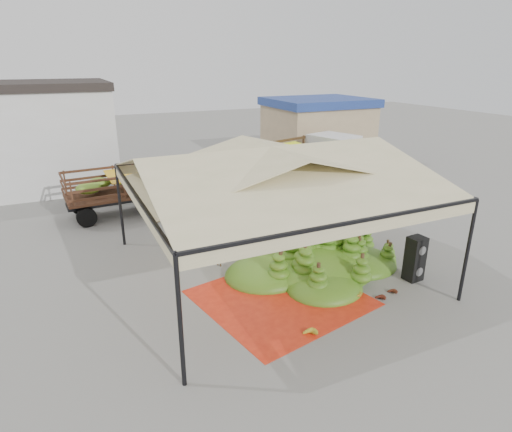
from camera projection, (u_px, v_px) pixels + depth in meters
name	position (u px, v px, depth m)	size (l,w,h in m)	color
ground	(270.00, 268.00, 13.97)	(90.00, 90.00, 0.00)	slate
canopy_tent	(271.00, 170.00, 12.83)	(8.10, 8.10, 4.00)	black
building_tan	(317.00, 130.00, 28.28)	(6.30, 5.30, 4.10)	tan
tarp_left	(281.00, 298.00, 12.24)	(4.24, 4.04, 0.01)	red
tarp_right	(290.00, 252.00, 15.18)	(3.69, 3.87, 0.01)	#D05B13
banana_heap	(318.00, 252.00, 13.64)	(6.00, 4.93, 1.29)	#367418
hand_yellow_a	(355.00, 293.00, 12.29)	(0.46, 0.38, 0.21)	#BF8A26
hand_yellow_b	(310.00, 333.00, 10.48)	(0.51, 0.41, 0.23)	gold
hand_red_a	(392.00, 292.00, 12.39)	(0.41, 0.33, 0.19)	#602A15
hand_red_b	(380.00, 298.00, 12.07)	(0.43, 0.35, 0.20)	#5C1B15
hand_green	(315.00, 285.00, 12.74)	(0.47, 0.38, 0.21)	#407E1A
hanging_bunches	(272.00, 199.00, 12.37)	(4.74, 0.24, 0.20)	#507618
speaker_stack	(415.00, 259.00, 13.05)	(0.54, 0.48, 1.41)	black
banana_leaves	(217.00, 261.00, 14.49)	(0.96, 1.36, 3.70)	#33721E
vendor	(271.00, 205.00, 16.99)	(0.72, 0.47, 1.97)	gray
truck_left	(142.00, 183.00, 18.97)	(6.06, 2.49, 2.03)	#482718
truck_right	(304.00, 158.00, 22.42)	(7.74, 4.48, 2.52)	#4A3718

